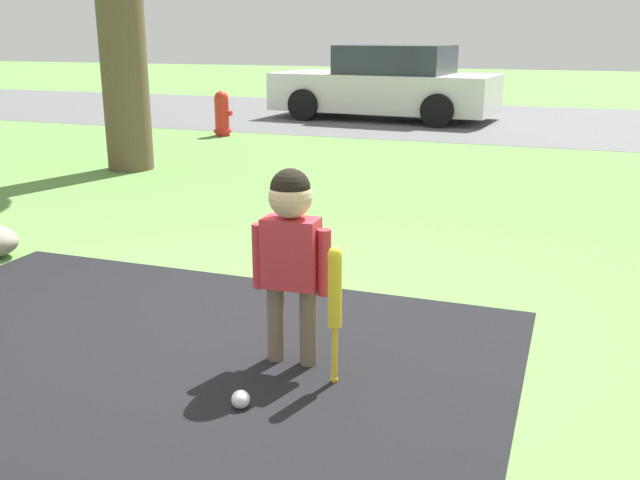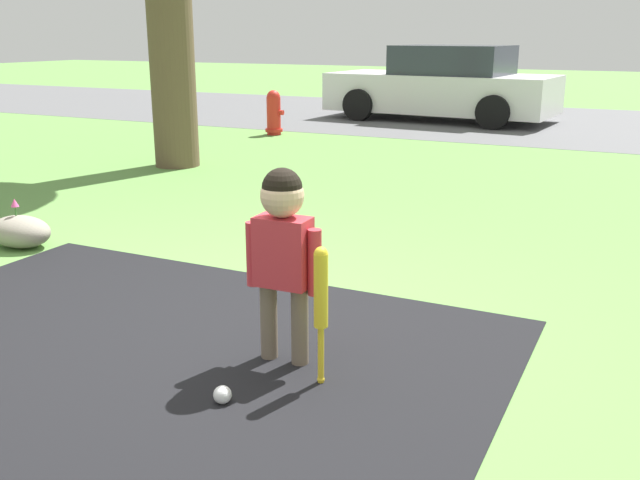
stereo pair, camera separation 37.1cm
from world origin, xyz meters
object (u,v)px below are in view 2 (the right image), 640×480
at_px(child, 283,239).
at_px(parked_car, 444,86).
at_px(baseball_bat, 321,296).
at_px(fire_hydrant, 274,113).
at_px(sports_ball, 222,395).

distance_m(child, parked_car, 10.36).
distance_m(baseball_bat, fire_hydrant, 8.37).
bearing_deg(baseball_bat, fire_hydrant, 120.88).
bearing_deg(child, fire_hydrant, 117.92).
height_order(baseball_bat, fire_hydrant, fire_hydrant).
bearing_deg(fire_hydrant, sports_ball, -62.10).
xyz_separation_m(child, parked_car, (-2.20, 10.12, -0.00)).
relative_size(fire_hydrant, parked_car, 0.17).
distance_m(baseball_bat, sports_ball, 0.61).
bearing_deg(baseball_bat, child, 153.00).
height_order(child, parked_car, parked_car).
relative_size(child, fire_hydrant, 1.39).
bearing_deg(baseball_bat, parked_car, 103.51).
xyz_separation_m(baseball_bat, parked_car, (-2.46, 10.25, 0.20)).
height_order(child, sports_ball, child).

